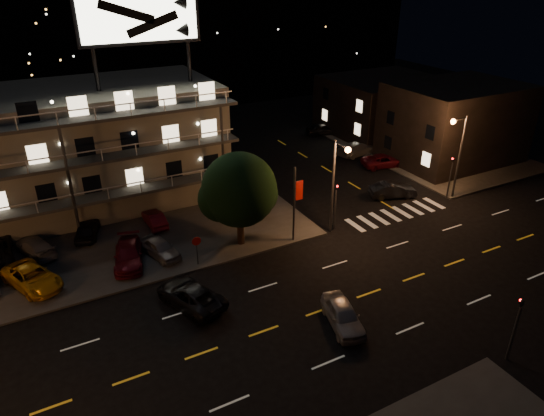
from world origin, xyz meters
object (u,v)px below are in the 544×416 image
road_car_west (191,295)px  road_car_east (343,315)px  lot_car_7 (35,247)px  tree (239,192)px  side_car_0 (393,190)px  lot_car_2 (32,277)px  lot_car_4 (160,248)px

road_car_west → road_car_east: bearing=120.4°
lot_car_7 → tree: bearing=138.5°
tree → road_car_east: (1.52, -11.67, -3.87)m
lot_car_7 → side_car_0: side_car_0 is taller
road_car_west → lot_car_2: bearing=-57.3°
road_car_east → lot_car_7: bearing=146.9°
lot_car_7 → road_car_east: 23.63m
tree → lot_car_7: size_ratio=1.71×
lot_car_2 → lot_car_4: 8.81m
lot_car_2 → road_car_east: lot_car_2 is taller
side_car_0 → road_car_west: (-22.51, -6.54, -0.01)m
lot_car_2 → road_car_east: 21.02m
lot_car_7 → road_car_east: (15.88, -17.49, -0.06)m
lot_car_2 → lot_car_7: (0.54, 4.37, -0.06)m
tree → road_car_east: tree is taller
lot_car_7 → road_car_west: road_car_west is taller
tree → lot_car_7: 15.96m
tree → road_car_west: (-6.02, -5.37, -3.88)m
tree → lot_car_4: 7.26m
lot_car_2 → road_car_west: bearing=-62.1°
tree → side_car_0: (16.49, 1.16, -3.87)m
side_car_0 → road_car_west: side_car_0 is taller
road_car_east → side_car_0: bearing=55.2°
tree → lot_car_2: 15.43m
lot_car_2 → road_car_west: size_ratio=0.95×
lot_car_2 → lot_car_7: 4.41m
road_car_east → road_car_west: road_car_east is taller
lot_car_2 → road_car_east: bearing=-63.1°
tree → lot_car_4: tree is taller
tree → road_car_east: size_ratio=1.75×
tree → road_car_east: bearing=-82.6°
lot_car_7 → side_car_0: (30.85, -4.67, -0.05)m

